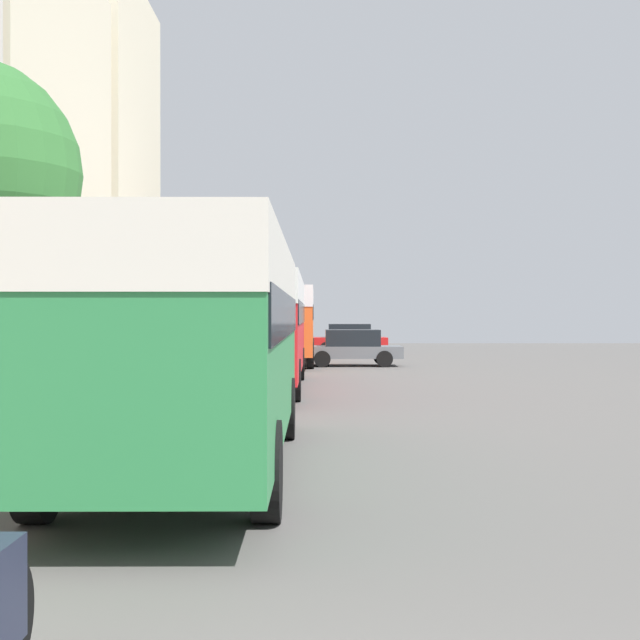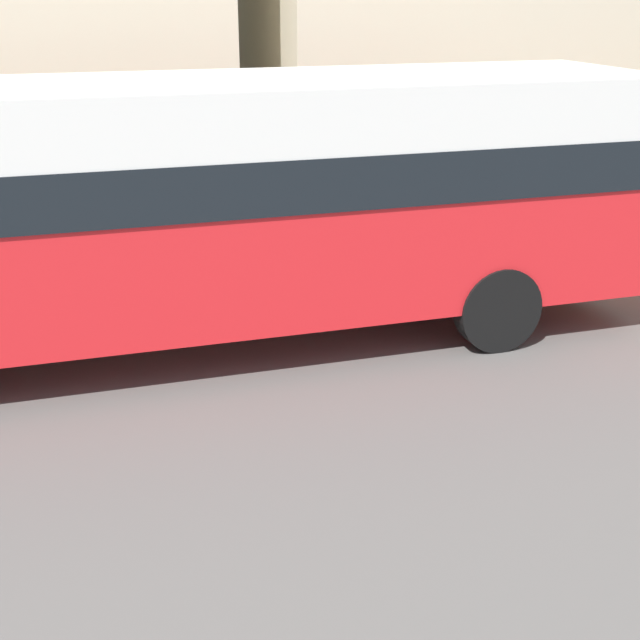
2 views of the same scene
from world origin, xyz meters
TOP-DOWN VIEW (x-y plane):
  - bus_following at (-1.95, 21.13)m, footprint 2.65×11.04m
  - pedestrian_near_curb at (-5.48, 26.97)m, footprint 0.39×0.39m

SIDE VIEW (x-z plane):
  - pedestrian_near_curb at x=-5.48m, z-range 0.16..1.75m
  - bus_following at x=-1.95m, z-range 0.46..3.48m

